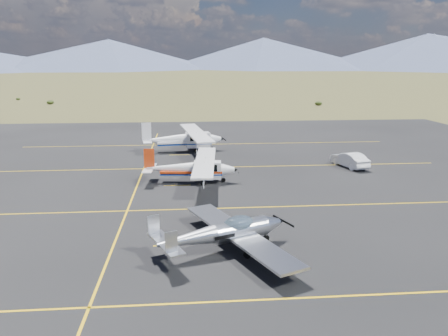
# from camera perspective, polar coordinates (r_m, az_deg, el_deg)

# --- Properties ---
(ground) EXTENTS (1600.00, 1600.00, 0.00)m
(ground) POSITION_cam_1_polar(r_m,az_deg,el_deg) (25.82, 0.28, -6.74)
(ground) COLOR #383D1C
(ground) RESTS_ON ground
(apron) EXTENTS (72.00, 72.00, 0.02)m
(apron) POSITION_cam_1_polar(r_m,az_deg,el_deg) (32.45, -0.82, -2.42)
(apron) COLOR black
(apron) RESTS_ON ground
(aircraft_low_wing) EXTENTS (6.95, 9.09, 2.03)m
(aircraft_low_wing) POSITION_cam_1_polar(r_m,az_deg,el_deg) (21.40, 0.28, -8.40)
(aircraft_low_wing) COLOR #B7BABE
(aircraft_low_wing) RESTS_ON apron
(aircraft_cessna) EXTENTS (6.26, 10.41, 2.63)m
(aircraft_cessna) POSITION_cam_1_polar(r_m,az_deg,el_deg) (33.31, -4.29, 0.05)
(aircraft_cessna) COLOR silver
(aircraft_cessna) RESTS_ON apron
(aircraft_plain) EXTENTS (7.41, 12.25, 3.09)m
(aircraft_plain) POSITION_cam_1_polar(r_m,az_deg,el_deg) (44.91, -5.26, 3.86)
(aircraft_plain) COLOR white
(aircraft_plain) RESTS_ON apron
(sedan) EXTENTS (2.41, 4.24, 1.32)m
(sedan) POSITION_cam_1_polar(r_m,az_deg,el_deg) (39.75, 16.08, 1.05)
(sedan) COLOR white
(sedan) RESTS_ON apron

